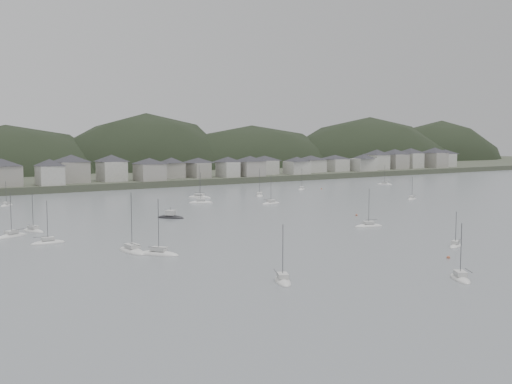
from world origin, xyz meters
TOP-DOWN VIEW (x-y plane):
  - ground at (0.00, 0.00)m, footprint 900.00×900.00m
  - far_shore_land at (0.00, 295.00)m, footprint 900.00×250.00m
  - forested_ridge at (4.83, 269.40)m, footprint 851.55×103.94m
  - waterfront_town at (50.59, 183.34)m, footprint 451.48×28.46m
  - sailboat_lead at (27.51, 113.58)m, footprint 7.27×8.40m
  - moored_fleet at (-24.97, 63.24)m, footprint 264.33×160.64m
  - motor_launch_far at (-29.56, 74.85)m, footprint 7.44×8.02m
  - mooring_buoys at (16.77, 34.39)m, footprint 189.29×147.06m

SIDE VIEW (x-z plane):
  - forested_ridge at x=4.83m, z-range -62.57..40.00m
  - ground at x=0.00m, z-range 0.00..0.00m
  - mooring_buoys at x=16.77m, z-range -0.20..0.50m
  - sailboat_lead at x=27.51m, z-range -5.62..5.97m
  - moored_fleet at x=-24.97m, z-range -6.71..7.07m
  - motor_launch_far at x=-29.56m, z-range -1.67..2.25m
  - far_shore_land at x=0.00m, z-range 0.00..3.00m
  - waterfront_town at x=50.59m, z-range 2.20..15.12m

